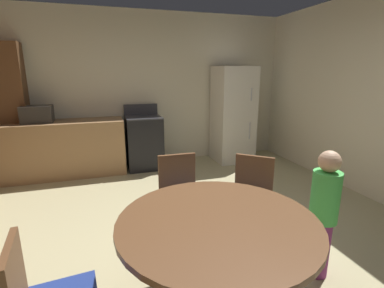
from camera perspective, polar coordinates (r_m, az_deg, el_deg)
name	(u,v)px	position (r m, az deg, el deg)	size (l,w,h in m)	color
ground_plane	(203,248)	(2.96, 2.17, -20.07)	(14.00, 14.00, 0.00)	tan
wall_back	(149,89)	(5.36, -8.61, 10.76)	(5.40, 0.12, 2.70)	beige
kitchen_counter	(65,149)	(5.08, -24.03, -0.84)	(1.87, 0.60, 0.90)	#9E754C
pantry_column	(13,112)	(5.28, -32.22, 5.39)	(0.44, 0.36, 2.10)	brown
oven_range	(144,142)	(5.08, -9.57, 0.43)	(0.60, 0.60, 1.10)	black
refrigerator	(233,115)	(5.43, 8.20, 5.82)	(0.68, 0.68, 1.76)	silver
microwave	(37,114)	(5.03, -28.60, 5.26)	(0.44, 0.32, 0.26)	#2D2B28
dining_table	(217,240)	(1.96, 5.09, -18.66)	(1.30, 1.30, 0.76)	brown
chair_northeast	(251,195)	(2.89, 11.69, -9.95)	(0.56, 0.56, 0.87)	brown
chair_north	(180,193)	(2.87, -2.45, -9.77)	(0.41, 0.41, 0.87)	brown
person_child	(323,212)	(2.58, 24.82, -12.23)	(0.25, 0.25, 1.09)	#8C337A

